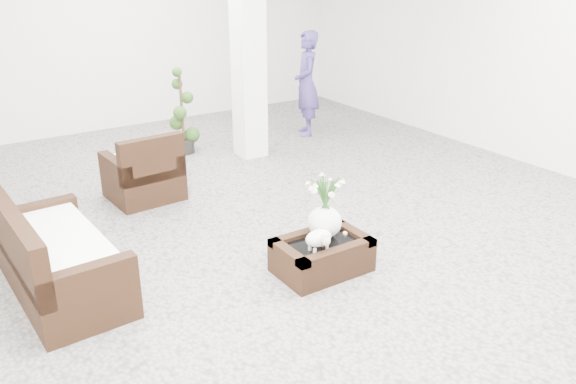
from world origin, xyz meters
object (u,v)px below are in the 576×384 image
coffee_table (322,257)px  loveseat (59,248)px  armchair (142,165)px  topiary (182,112)px

coffee_table → loveseat: 2.47m
armchair → topiary: 1.88m
coffee_table → armchair: size_ratio=1.01×
loveseat → topiary: (2.63, 3.21, 0.21)m
loveseat → topiary: topiary is taller
topiary → loveseat: bearing=-129.3°
topiary → coffee_table: bearing=-95.4°
loveseat → topiary: size_ratio=1.28×
armchair → topiary: size_ratio=0.67×
armchair → topiary: (1.19, 1.44, 0.22)m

